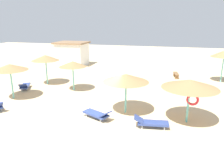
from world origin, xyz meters
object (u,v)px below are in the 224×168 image
object	(u,v)px
parasol_0	(45,58)
parasol_1	(190,84)
parasol_5	(73,64)
parasol_4	(126,78)
lounger_4	(97,114)
parasol_2	(10,67)
lounger_1	(151,122)
parasol_3	(224,54)
bench_0	(176,74)
beach_cabana	(72,54)
lounger_0	(25,86)

from	to	relation	value
parasol_0	parasol_1	xyz separation A→B (m)	(12.18, -5.04, -0.17)
parasol_5	parasol_1	bearing A→B (deg)	-23.54
parasol_4	lounger_4	size ratio (longest dim) A/B	1.44
parasol_0	parasol_2	distance (m)	4.23
parasol_0	lounger_4	size ratio (longest dim) A/B	1.38
parasol_2	lounger_1	bearing A→B (deg)	-11.23
parasol_5	lounger_1	world-z (taller)	parasol_5
parasol_3	lounger_1	distance (m)	12.88
bench_0	parasol_5	bearing A→B (deg)	-141.05
parasol_4	beach_cabana	world-z (taller)	beach_cabana
parasol_3	lounger_4	world-z (taller)	parasol_3
parasol_3	lounger_1	xyz separation A→B (m)	(-5.58, -11.35, -2.44)
parasol_1	parasol_2	distance (m)	12.61
parasol_0	lounger_1	world-z (taller)	parasol_0
parasol_1	parasol_4	size ratio (longest dim) A/B	1.11
parasol_1	beach_cabana	size ratio (longest dim) A/B	0.79
bench_0	parasol_1	bearing A→B (deg)	-87.02
parasol_4	lounger_0	world-z (taller)	parasol_4
parasol_1	parasol_3	bearing A→B (deg)	70.29
parasol_4	lounger_4	bearing A→B (deg)	-135.80
parasol_5	lounger_1	xyz separation A→B (m)	(7.01, -5.19, -1.96)
parasol_5	beach_cabana	bearing A→B (deg)	115.51
lounger_0	bench_0	distance (m)	14.77
parasol_2	lounger_1	distance (m)	11.02
parasol_3	parasol_5	bearing A→B (deg)	-153.92
lounger_0	lounger_4	xyz separation A→B (m)	(7.98, -4.02, -0.00)
lounger_0	lounger_4	world-z (taller)	lounger_0
lounger_0	parasol_2	bearing A→B (deg)	-75.12
lounger_1	parasol_5	bearing A→B (deg)	143.47
parasol_0	parasol_3	size ratio (longest dim) A/B	0.89
parasol_1	bench_0	bearing A→B (deg)	92.98
beach_cabana	parasol_5	bearing A→B (deg)	-64.49
parasol_0	lounger_0	size ratio (longest dim) A/B	1.38
lounger_1	lounger_4	distance (m)	3.23
parasol_3	beach_cabana	size ratio (longest dim) A/B	0.77
parasol_4	lounger_4	world-z (taller)	parasol_4
lounger_4	beach_cabana	distance (m)	17.41
lounger_0	parasol_0	bearing A→B (deg)	63.76
lounger_1	beach_cabana	bearing A→B (deg)	127.67
parasol_3	parasol_4	distance (m)	12.15
lounger_0	lounger_1	size ratio (longest dim) A/B	1.00
parasol_0	bench_0	size ratio (longest dim) A/B	1.78
parasol_3	lounger_0	distance (m)	18.35
parasol_1	lounger_4	distance (m)	5.64
parasol_1	lounger_0	distance (m)	13.66
lounger_4	lounger_0	bearing A→B (deg)	153.30
bench_0	beach_cabana	size ratio (longest dim) A/B	0.39
bench_0	parasol_0	bearing A→B (deg)	-153.95
parasol_0	beach_cabana	world-z (taller)	beach_cabana
lounger_0	lounger_1	bearing A→B (deg)	-21.08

